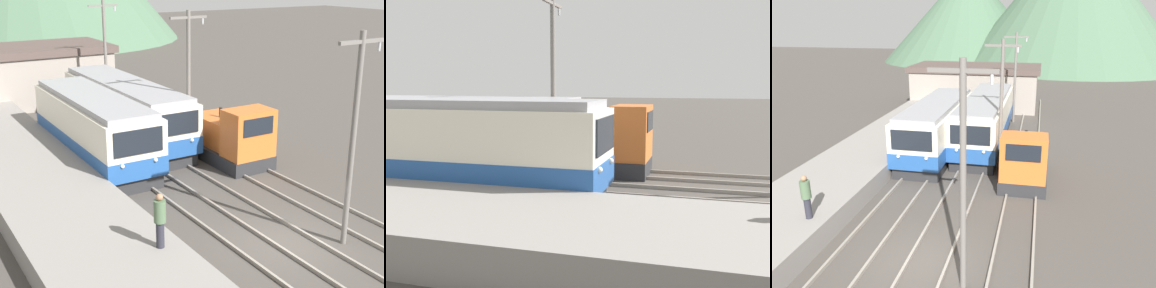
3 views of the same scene
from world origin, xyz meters
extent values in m
plane|color=#47423D|center=(0.00, 0.00, 0.00)|extent=(200.00, 200.00, 0.00)
cube|color=gray|center=(-3.32, 0.00, 0.07)|extent=(0.10, 60.00, 0.14)
cube|color=gray|center=(-1.88, 0.00, 0.07)|extent=(0.10, 60.00, 0.14)
cube|color=gray|center=(-0.52, 0.00, 0.07)|extent=(0.10, 60.00, 0.14)
cube|color=gray|center=(0.92, 0.00, 0.07)|extent=(0.10, 60.00, 0.14)
cube|color=gray|center=(2.48, 0.00, 0.07)|extent=(0.10, 60.00, 0.14)
cube|color=gray|center=(3.92, 0.00, 0.07)|extent=(0.10, 60.00, 0.14)
cube|color=#28282B|center=(-2.60, 11.68, 0.35)|extent=(2.58, 9.83, 0.70)
cube|color=silver|center=(-2.60, 11.68, 1.92)|extent=(2.80, 10.24, 2.45)
cube|color=#235199|center=(-2.60, 11.68, 1.14)|extent=(2.84, 10.28, 0.88)
cube|color=black|center=(-2.60, 6.53, 2.41)|extent=(2.24, 0.06, 1.08)
sphere|color=silver|center=(-3.37, 6.52, 1.48)|extent=(0.18, 0.18, 0.18)
sphere|color=silver|center=(-1.83, 6.52, 1.48)|extent=(0.18, 0.18, 0.18)
cube|color=#939399|center=(-2.60, 11.68, 3.29)|extent=(2.46, 9.83, 0.28)
cube|color=#28282B|center=(0.20, 14.14, 0.35)|extent=(2.58, 11.43, 0.70)
cube|color=silver|center=(0.20, 14.14, 1.91)|extent=(2.80, 11.91, 2.41)
cube|color=#235199|center=(0.20, 14.14, 1.13)|extent=(2.84, 11.95, 0.87)
cube|color=black|center=(0.20, 8.15, 2.39)|extent=(2.24, 0.06, 1.06)
sphere|color=silver|center=(-0.57, 8.14, 1.47)|extent=(0.18, 0.18, 0.18)
sphere|color=silver|center=(0.97, 8.14, 1.47)|extent=(0.18, 0.18, 0.18)
cube|color=#939399|center=(0.20, 14.14, 3.25)|extent=(2.46, 11.43, 0.28)
cube|color=#28282B|center=(3.20, 8.28, 0.35)|extent=(2.40, 4.70, 0.70)
cube|color=#D16628|center=(3.20, 6.68, 1.85)|extent=(2.28, 1.50, 2.30)
cube|color=black|center=(3.20, 5.91, 2.36)|extent=(1.68, 0.04, 0.83)
cube|color=#D16628|center=(3.20, 9.03, 1.40)|extent=(1.92, 3.10, 1.40)
cylinder|color=black|center=(3.20, 9.03, 2.35)|extent=(0.16, 0.16, 0.50)
cylinder|color=slate|center=(1.70, -0.98, 3.71)|extent=(0.20, 0.20, 7.41)
cube|color=slate|center=(1.70, -0.98, 7.06)|extent=(2.00, 0.12, 0.12)
cylinder|color=#B2B2B7|center=(2.50, -0.98, 6.86)|extent=(0.10, 0.10, 0.30)
cylinder|color=slate|center=(1.70, 9.68, 3.71)|extent=(0.20, 0.20, 7.41)
cube|color=slate|center=(1.70, 9.68, 7.06)|extent=(2.00, 0.12, 0.12)
cylinder|color=#B2B2B7|center=(2.50, 9.68, 6.86)|extent=(0.10, 0.10, 0.30)
cylinder|color=slate|center=(1.70, 20.34, 3.71)|extent=(0.20, 0.20, 7.41)
cube|color=slate|center=(1.70, 20.34, 7.06)|extent=(2.00, 0.12, 0.12)
cylinder|color=#B2B2B7|center=(2.50, 20.34, 6.86)|extent=(0.10, 0.10, 0.30)
cylinder|color=#282833|center=(-4.78, 0.53, 1.41)|extent=(0.26, 0.26, 0.86)
cylinder|color=#4C6647|center=(-4.78, 0.53, 2.20)|extent=(0.38, 0.38, 0.72)
sphere|color=#9E7051|center=(-4.78, 0.53, 2.67)|extent=(0.22, 0.22, 0.22)
cube|color=gray|center=(-2.54, 26.00, 1.80)|extent=(12.00, 6.00, 3.61)
cube|color=#51423D|center=(-2.54, 26.00, 3.86)|extent=(12.60, 6.30, 0.50)
cone|color=#47664C|center=(-12.03, 71.11, 9.53)|extent=(36.04, 36.04, 19.05)
camera|label=1|loc=(-11.62, -12.67, 9.17)|focal=50.00mm
camera|label=2|loc=(-15.65, 3.60, 3.97)|focal=42.00mm
camera|label=3|loc=(3.78, -11.02, 8.37)|focal=35.00mm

